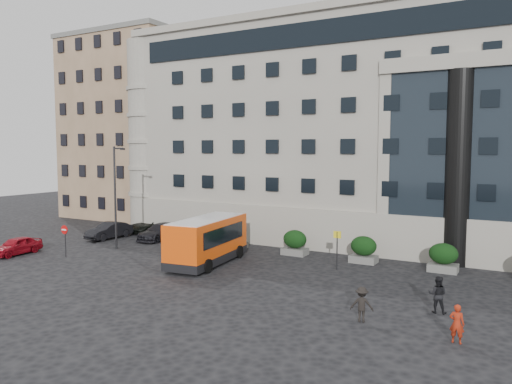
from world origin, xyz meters
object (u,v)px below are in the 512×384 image
hedge_c (364,249)px  bus_stop_sign (337,243)px  parked_car_d (152,225)px  pedestrian_b (438,294)px  minibus (207,239)px  red_truck (211,207)px  hedge_a (235,236)px  street_lamp (116,193)px  parked_car_a (16,246)px  pedestrian_a (457,324)px  hedge_b (295,242)px  hedge_d (443,257)px  pedestrian_c (362,304)px  parked_car_b (109,230)px  parked_car_c (161,232)px  no_entry_sign (65,234)px

hedge_c → bus_stop_sign: bearing=-107.8°
parked_car_d → pedestrian_b: 29.52m
minibus → red_truck: minibus is taller
hedge_a → street_lamp: 9.89m
hedge_a → parked_car_a: size_ratio=0.48×
parked_car_a → pedestrian_a: pedestrian_a is taller
street_lamp → minibus: bearing=-4.2°
hedge_a → bus_stop_sign: 9.94m
hedge_b → red_truck: size_ratio=0.30×
hedge_d → parked_car_a: bearing=-160.5°
hedge_c → pedestrian_a: (7.60, -12.07, -0.13)m
street_lamp → bus_stop_sign: 17.75m
minibus → pedestrian_c: 14.12m
hedge_b → parked_car_b: size_ratio=0.43×
bus_stop_sign → pedestrian_b: bus_stop_sign is taller
hedge_a → pedestrian_c: (13.90, -11.53, -0.12)m
minibus → parked_car_c: 10.25m
hedge_b → hedge_c: same height
parked_car_b → minibus: bearing=-12.3°
no_entry_sign → pedestrian_c: size_ratio=1.44×
red_truck → parked_car_c: size_ratio=1.27×
parked_car_d → parked_car_a: bearing=-91.7°
bus_stop_sign → parked_car_a: 23.49m
hedge_d → parked_car_b: 27.41m
no_entry_sign → minibus: bearing=18.4°
hedge_c → parked_car_a: size_ratio=0.48×
hedge_a → no_entry_sign: 12.64m
minibus → pedestrian_b: size_ratio=4.32×
red_truck → pedestrian_c: (23.56, -22.16, -0.78)m
hedge_a → parked_car_a: 16.30m
hedge_c → parked_car_a: hedge_c is taller
street_lamp → pedestrian_a: bearing=-15.7°
hedge_b → minibus: bearing=-126.4°
street_lamp → no_entry_sign: 4.98m
bus_stop_sign → parked_car_c: bearing=171.0°
hedge_b → parked_car_a: hedge_b is taller
street_lamp → pedestrian_a: 27.17m
parked_car_a → parked_car_c: (5.31, 9.98, 0.04)m
parked_car_a → parked_car_d: bearing=76.4°
hedge_a → parked_car_c: (-7.50, -0.09, -0.23)m
parked_car_b → pedestrian_b: bearing=-10.0°
pedestrian_b → minibus: bearing=-15.9°
hedge_b → no_entry_sign: 16.74m
minibus → street_lamp: bearing=169.3°
street_lamp → bus_stop_sign: street_lamp is taller
hedge_b → pedestrian_a: 17.59m
hedge_b → red_truck: bearing=144.4°
hedge_c → hedge_a: bearing=180.0°
hedge_c → hedge_b: bearing=180.0°
no_entry_sign → parked_car_c: (1.50, 8.75, -0.96)m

